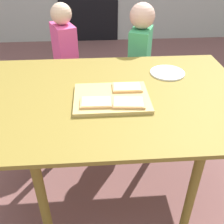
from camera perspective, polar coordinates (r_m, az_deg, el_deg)
The scene contains 9 objects.
ground_plane at distance 1.90m, azimuth 0.19°, elevation -16.21°, with size 16.00×16.00×0.00m, color brown.
dining_table at distance 1.44m, azimuth 0.24°, elevation 1.12°, with size 1.44×0.98×0.75m.
cutting_board at distance 1.35m, azimuth -0.09°, elevation 3.05°, with size 0.38×0.30×0.02m, color tan.
pizza_slice_near_left at distance 1.29m, azimuth -3.39°, elevation 2.10°, with size 0.16×0.10×0.01m.
pizza_slice_near_right at distance 1.28m, azimuth 3.57°, elevation 2.03°, with size 0.16×0.11×0.01m.
pizza_slice_far_right at distance 1.41m, azimuth 3.27°, elevation 5.34°, with size 0.16×0.10×0.01m.
plate_white_right at distance 1.65m, azimuth 11.82°, elevation 8.28°, with size 0.21×0.21×0.01m, color white.
child_left at distance 2.19m, azimuth -9.82°, elevation 10.45°, with size 0.22×0.27×1.05m.
child_right at distance 2.12m, azimuth 5.93°, elevation 10.77°, with size 0.21×0.27×1.06m.
Camera 1 is at (-0.09, -1.20, 1.46)m, focal length 42.52 mm.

